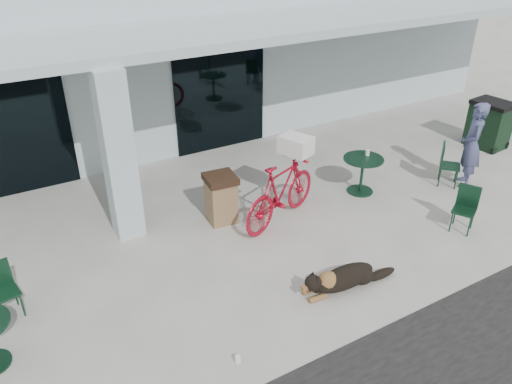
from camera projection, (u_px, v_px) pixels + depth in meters
ground at (259, 273)px, 8.35m from camera, size 80.00×80.00×0.00m
building at (103, 40)px, 13.69m from camera, size 22.00×7.00×4.50m
storefront_glass_right at (220, 96)px, 12.25m from camera, size 2.40×0.06×2.70m
column at (119, 157)px, 8.68m from camera, size 0.50×0.50×3.12m
overhang at (165, 37)px, 9.51m from camera, size 22.00×2.80×0.18m
bicycle at (281, 192)px, 9.48m from camera, size 2.20×1.35×1.28m
laundry_basket at (296, 145)px, 9.39m from camera, size 0.62×0.70×0.35m
dog at (345, 276)px, 7.93m from camera, size 1.30×0.51×0.43m
cup_near_dog at (238, 359)px, 6.66m from camera, size 0.10×0.10×0.10m
cafe_chair_near at (4, 292)px, 7.26m from camera, size 0.46×0.49×0.87m
cafe_table_far at (362, 175)px, 10.61m from camera, size 0.96×0.96×0.80m
cafe_chair_far_a at (450, 165)px, 10.87m from camera, size 0.62×0.63×0.94m
cafe_chair_far_b at (464, 210)px, 9.27m from camera, size 0.57×0.56×0.88m
person at (471, 145)px, 10.64m from camera, size 0.80×0.81×1.89m
cup_on_table at (367, 153)px, 10.52m from camera, size 0.10×0.10×0.12m
trash_receptacle at (221, 198)px, 9.56m from camera, size 0.63×0.63×0.98m
wheeled_bin at (489, 124)px, 12.65m from camera, size 0.83×1.01×1.20m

